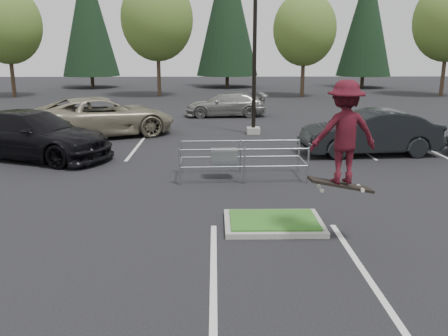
{
  "coord_description": "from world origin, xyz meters",
  "views": [
    {
      "loc": [
        -1.31,
        -10.06,
        3.88
      ],
      "look_at": [
        -1.09,
        1.5,
        0.97
      ],
      "focal_mm": 38.0,
      "sensor_mm": 36.0,
      "label": 1
    }
  ],
  "objects_px": {
    "conif_b": "(227,9)",
    "skateboarder": "(344,133)",
    "decid_c": "(304,32)",
    "car_r_charc": "(370,132)",
    "decid_a": "(7,27)",
    "conif_a": "(88,16)",
    "decid_b": "(157,22)",
    "decid_d": "(448,24)",
    "conif_c": "(367,19)",
    "light_pole": "(255,33)",
    "car_far_silver": "(226,105)",
    "cart_corral": "(228,157)",
    "car_l_black": "(30,135)",
    "car_l_tan": "(101,117)"
  },
  "relations": [
    {
      "from": "conif_b",
      "to": "skateboarder",
      "type": "xyz_separation_m",
      "value": [
        1.2,
        -41.5,
        -5.55
      ]
    },
    {
      "from": "decid_c",
      "to": "car_r_charc",
      "type": "xyz_separation_m",
      "value": [
        -1.49,
        -22.43,
        -4.41
      ]
    },
    {
      "from": "decid_a",
      "to": "conif_a",
      "type": "xyz_separation_m",
      "value": [
        4.01,
        9.97,
        1.52
      ]
    },
    {
      "from": "decid_a",
      "to": "decid_b",
      "type": "relative_size",
      "value": 0.92
    },
    {
      "from": "decid_b",
      "to": "decid_d",
      "type": "distance_m",
      "value": 24.0
    },
    {
      "from": "decid_a",
      "to": "skateboarder",
      "type": "bearing_deg",
      "value": -58.24
    },
    {
      "from": "conif_c",
      "to": "car_r_charc",
      "type": "relative_size",
      "value": 2.45
    },
    {
      "from": "light_pole",
      "to": "car_far_silver",
      "type": "distance_m",
      "value": 7.23
    },
    {
      "from": "decid_c",
      "to": "decid_d",
      "type": "height_order",
      "value": "decid_d"
    },
    {
      "from": "light_pole",
      "to": "cart_corral",
      "type": "bearing_deg",
      "value": -100.1
    },
    {
      "from": "conif_a",
      "to": "conif_b",
      "type": "xyz_separation_m",
      "value": [
        14.0,
        0.5,
        0.75
      ]
    },
    {
      "from": "decid_b",
      "to": "decid_d",
      "type": "relative_size",
      "value": 1.02
    },
    {
      "from": "conif_c",
      "to": "skateboarder",
      "type": "bearing_deg",
      "value": -107.54
    },
    {
      "from": "conif_b",
      "to": "car_far_silver",
      "type": "bearing_deg",
      "value": -91.7
    },
    {
      "from": "decid_d",
      "to": "conif_b",
      "type": "relative_size",
      "value": 0.65
    },
    {
      "from": "skateboarder",
      "to": "car_l_black",
      "type": "bearing_deg",
      "value": -46.29
    },
    {
      "from": "decid_b",
      "to": "car_l_tan",
      "type": "distance_m",
      "value": 19.79
    },
    {
      "from": "decid_b",
      "to": "skateboarder",
      "type": "height_order",
      "value": "decid_b"
    },
    {
      "from": "conif_c",
      "to": "decid_b",
      "type": "bearing_deg",
      "value": -155.86
    },
    {
      "from": "decid_c",
      "to": "decid_d",
      "type": "relative_size",
      "value": 0.89
    },
    {
      "from": "cart_corral",
      "to": "skateboarder",
      "type": "xyz_separation_m",
      "value": [
        2.11,
        -5.09,
        1.61
      ]
    },
    {
      "from": "decid_b",
      "to": "conif_b",
      "type": "xyz_separation_m",
      "value": [
        6.01,
        9.97,
        1.81
      ]
    },
    {
      "from": "conif_b",
      "to": "car_l_black",
      "type": "xyz_separation_m",
      "value": [
        -8.0,
        -33.5,
        -6.98
      ]
    },
    {
      "from": "decid_c",
      "to": "conif_c",
      "type": "bearing_deg",
      "value": 50.36
    },
    {
      "from": "cart_corral",
      "to": "car_l_tan",
      "type": "bearing_deg",
      "value": 125.29
    },
    {
      "from": "skateboarder",
      "to": "car_r_charc",
      "type": "relative_size",
      "value": 0.44
    },
    {
      "from": "decid_a",
      "to": "conif_c",
      "type": "distance_m",
      "value": 33.4
    },
    {
      "from": "car_l_black",
      "to": "car_far_silver",
      "type": "xyz_separation_m",
      "value": [
        7.33,
        11.0,
        -0.17
      ]
    },
    {
      "from": "conif_a",
      "to": "conif_c",
      "type": "distance_m",
      "value": 28.01
    },
    {
      "from": "conif_c",
      "to": "car_r_charc",
      "type": "height_order",
      "value": "conif_c"
    },
    {
      "from": "decid_b",
      "to": "car_l_tan",
      "type": "xyz_separation_m",
      "value": [
        -0.49,
        -19.1,
        -5.15
      ]
    },
    {
      "from": "skateboarder",
      "to": "car_l_tan",
      "type": "bearing_deg",
      "value": -63.51
    },
    {
      "from": "conif_b",
      "to": "car_far_silver",
      "type": "xyz_separation_m",
      "value": [
        -0.67,
        -22.5,
        -7.16
      ]
    },
    {
      "from": "decid_b",
      "to": "light_pole",
      "type": "bearing_deg",
      "value": -70.65
    },
    {
      "from": "conif_c",
      "to": "cart_corral",
      "type": "height_order",
      "value": "conif_c"
    },
    {
      "from": "decid_d",
      "to": "car_r_charc",
      "type": "xyz_separation_m",
      "value": [
        -13.49,
        -22.93,
        -5.07
      ]
    },
    {
      "from": "decid_a",
      "to": "car_l_tan",
      "type": "height_order",
      "value": "decid_a"
    },
    {
      "from": "car_l_tan",
      "to": "decid_c",
      "type": "bearing_deg",
      "value": -58.4
    },
    {
      "from": "decid_d",
      "to": "skateboarder",
      "type": "height_order",
      "value": "decid_d"
    },
    {
      "from": "conif_b",
      "to": "skateboarder",
      "type": "relative_size",
      "value": 6.5
    },
    {
      "from": "skateboarder",
      "to": "car_far_silver",
      "type": "xyz_separation_m",
      "value": [
        -1.87,
        19.0,
        -1.6
      ]
    },
    {
      "from": "skateboarder",
      "to": "decid_b",
      "type": "bearing_deg",
      "value": -82.41
    },
    {
      "from": "car_l_tan",
      "to": "car_r_charc",
      "type": "bearing_deg",
      "value": -134.35
    },
    {
      "from": "car_l_black",
      "to": "car_r_charc",
      "type": "bearing_deg",
      "value": -66.59
    },
    {
      "from": "decid_d",
      "to": "car_r_charc",
      "type": "bearing_deg",
      "value": -120.47
    },
    {
      "from": "light_pole",
      "to": "decid_c",
      "type": "distance_m",
      "value": 18.67
    },
    {
      "from": "light_pole",
      "to": "conif_c",
      "type": "xyz_separation_m",
      "value": [
        13.5,
        27.5,
        2.29
      ]
    },
    {
      "from": "decid_b",
      "to": "car_r_charc",
      "type": "relative_size",
      "value": 1.89
    },
    {
      "from": "decid_c",
      "to": "cart_corral",
      "type": "relative_size",
      "value": 2.15
    },
    {
      "from": "decid_b",
      "to": "car_far_silver",
      "type": "height_order",
      "value": "decid_b"
    }
  ]
}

